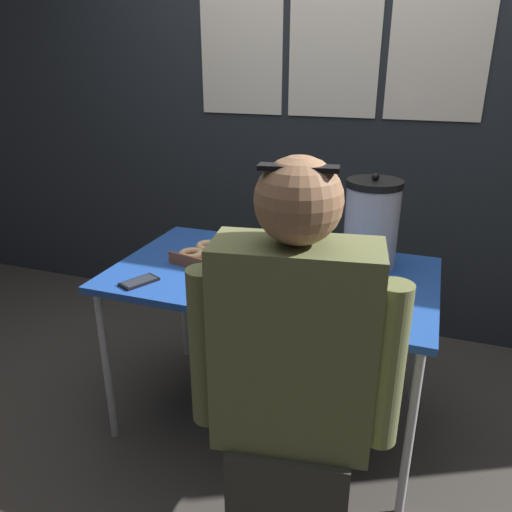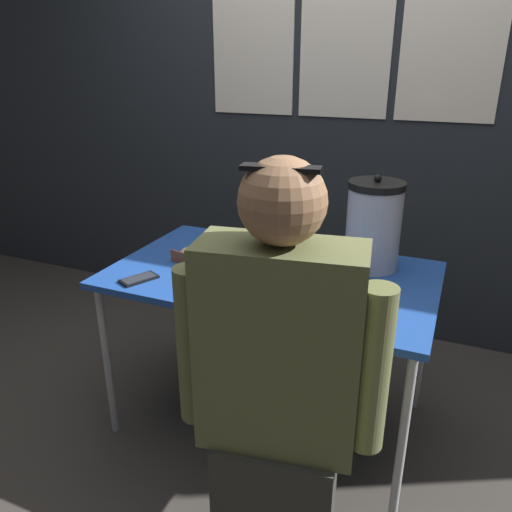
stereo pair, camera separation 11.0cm
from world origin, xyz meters
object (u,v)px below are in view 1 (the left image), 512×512
at_px(cell_phone, 139,282).
at_px(coffee_urn, 371,223).
at_px(donut_box, 222,257).
at_px(person_seated, 292,395).

bearing_deg(cell_phone, coffee_urn, 56.94).
height_order(donut_box, coffee_urn, coffee_urn).
distance_m(donut_box, person_seated, 0.84).
bearing_deg(person_seated, donut_box, -61.40).
xyz_separation_m(donut_box, person_seated, (0.51, -0.65, -0.12)).
bearing_deg(coffee_urn, person_seated, -96.26).
bearing_deg(donut_box, coffee_urn, 29.93).
relative_size(donut_box, person_seated, 0.32).
bearing_deg(donut_box, person_seated, -40.25).
bearing_deg(cell_phone, person_seated, -0.15).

